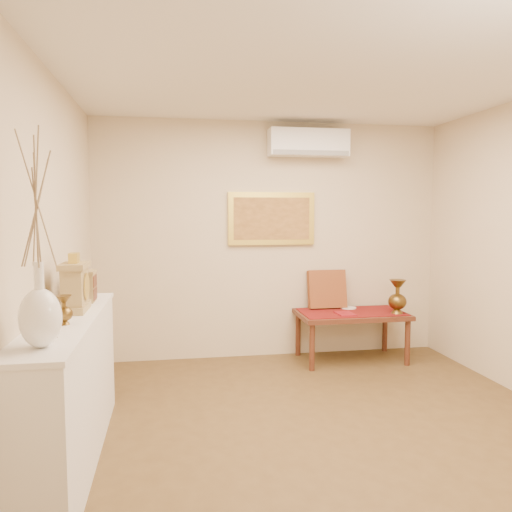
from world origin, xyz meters
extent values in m
plane|color=brown|center=(0.00, 0.00, 0.00)|extent=(4.50, 4.50, 0.00)
plane|color=silver|center=(0.00, 0.00, 2.70)|extent=(4.50, 4.50, 0.00)
cube|color=beige|center=(0.00, 2.25, 1.35)|extent=(4.00, 0.02, 2.70)
cube|color=beige|center=(-2.00, 0.00, 1.35)|extent=(0.02, 4.50, 2.70)
cube|color=maroon|center=(0.85, 1.88, 0.55)|extent=(1.14, 0.59, 0.01)
cylinder|color=white|center=(0.89, 2.07, 0.56)|extent=(0.18, 0.18, 0.01)
cube|color=maroon|center=(0.73, 1.75, 0.56)|extent=(0.19, 0.26, 0.01)
cube|color=maroon|center=(0.64, 2.14, 0.78)|extent=(0.44, 0.19, 0.45)
cube|color=white|center=(-1.82, 0.00, 0.47)|extent=(0.35, 2.00, 0.95)
cube|color=white|center=(-1.82, 0.00, 0.96)|extent=(0.37, 2.02, 0.03)
cube|color=tan|center=(-1.81, 0.23, 1.00)|extent=(0.16, 0.36, 0.05)
cube|color=tan|center=(-1.81, 0.23, 1.16)|extent=(0.14, 0.30, 0.25)
cylinder|color=beige|center=(-1.74, 0.23, 1.16)|extent=(0.01, 0.17, 0.17)
cylinder|color=gold|center=(-1.73, 0.23, 1.16)|extent=(0.01, 0.19, 0.19)
cube|color=tan|center=(-1.81, 0.23, 1.30)|extent=(0.17, 0.34, 0.04)
cube|color=gold|center=(-1.81, 0.23, 1.35)|extent=(0.06, 0.11, 0.07)
cube|color=tan|center=(-1.81, 0.60, 1.09)|extent=(0.15, 0.20, 0.22)
cube|color=#552919|center=(-1.73, 0.60, 1.04)|extent=(0.01, 0.17, 0.09)
cube|color=#552919|center=(-1.73, 0.60, 1.14)|extent=(0.01, 0.17, 0.09)
cube|color=tan|center=(-1.81, 0.60, 1.21)|extent=(0.16, 0.21, 0.02)
cube|color=#552919|center=(0.85, 1.88, 0.53)|extent=(1.20, 0.70, 0.05)
cylinder|color=#552919|center=(0.31, 1.59, 0.25)|extent=(0.06, 0.06, 0.50)
cylinder|color=#552919|center=(1.39, 1.59, 0.25)|extent=(0.06, 0.06, 0.50)
cylinder|color=#552919|center=(0.31, 2.17, 0.25)|extent=(0.06, 0.06, 0.50)
cylinder|color=#552919|center=(1.39, 2.17, 0.25)|extent=(0.06, 0.06, 0.50)
cube|color=gold|center=(0.00, 2.23, 1.60)|extent=(1.00, 0.05, 0.60)
cube|color=#B3803E|center=(0.00, 2.20, 1.60)|extent=(0.88, 0.01, 0.48)
cube|color=white|center=(0.40, 2.12, 2.45)|extent=(0.90, 0.24, 0.30)
cube|color=gray|center=(0.40, 2.00, 2.33)|extent=(0.86, 0.02, 0.05)
camera|label=1|loc=(-1.15, -3.39, 1.67)|focal=35.00mm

